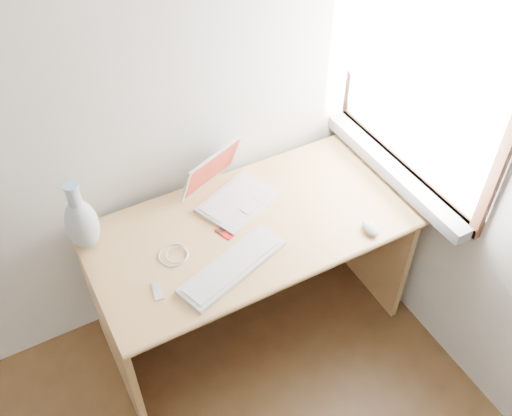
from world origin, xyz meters
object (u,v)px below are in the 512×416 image
laptop (234,189)px  desk (241,244)px  vase (82,223)px  external_keyboard (232,266)px

laptop → desk: bearing=-122.6°
laptop → vase: size_ratio=1.17×
vase → external_keyboard: bearing=-40.1°
desk → external_keyboard: size_ratio=2.77×
desk → external_keyboard: 0.39m
external_keyboard → vase: size_ratio=1.48×
laptop → vase: bearing=155.6°
desk → vase: 0.74m
external_keyboard → desk: bearing=38.7°
laptop → vase: vase is taller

